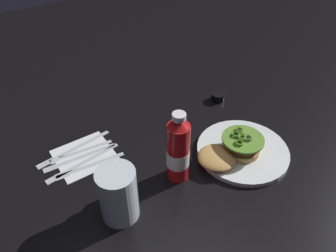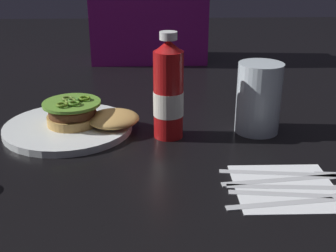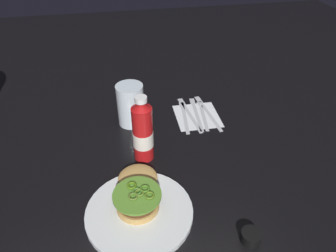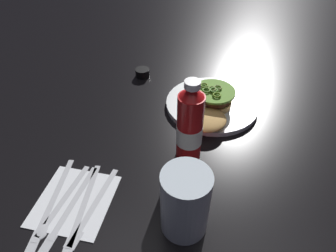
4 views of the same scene
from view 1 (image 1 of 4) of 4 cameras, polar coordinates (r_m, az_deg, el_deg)
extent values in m
plane|color=black|center=(0.85, 7.23, -8.72)|extent=(3.00, 3.00, 0.00)
cylinder|color=white|center=(0.92, 13.11, -4.28)|extent=(0.25, 0.25, 0.01)
cylinder|color=tan|center=(0.90, 12.88, -3.89)|extent=(0.10, 0.10, 0.02)
cylinder|color=#512D19|center=(0.89, 13.03, -3.10)|extent=(0.09, 0.09, 0.02)
cylinder|color=red|center=(0.89, 13.14, -2.58)|extent=(0.09, 0.09, 0.01)
cylinder|color=#598C2D|center=(0.88, 13.19, -2.29)|extent=(0.11, 0.11, 0.01)
torus|color=#427824|center=(0.87, 13.03, -2.04)|extent=(0.02, 0.02, 0.01)
torus|color=#587523|center=(0.88, 13.04, -1.75)|extent=(0.02, 0.02, 0.01)
torus|color=#587228|center=(0.88, 14.05, -2.01)|extent=(0.02, 0.02, 0.01)
torus|color=#4F7A15|center=(0.86, 12.73, -3.08)|extent=(0.02, 0.02, 0.01)
torus|color=#56781D|center=(0.90, 12.58, -0.68)|extent=(0.02, 0.02, 0.01)
torus|color=#477B1F|center=(0.88, 11.94, -1.48)|extent=(0.02, 0.02, 0.01)
ellipsoid|color=tan|center=(0.86, 8.68, -5.56)|extent=(0.10, 0.10, 0.03)
cylinder|color=red|center=(0.78, 1.79, -4.70)|extent=(0.06, 0.06, 0.17)
cone|color=red|center=(0.72, 1.94, 0.60)|extent=(0.05, 0.05, 0.02)
cylinder|color=white|center=(0.71, 1.97, 1.70)|extent=(0.03, 0.03, 0.01)
cylinder|color=white|center=(0.80, 1.77, -5.52)|extent=(0.06, 0.06, 0.05)
cylinder|color=silver|center=(0.73, -8.85, -11.93)|extent=(0.09, 0.09, 0.14)
cylinder|color=black|center=(1.10, 8.87, 5.16)|extent=(0.04, 0.04, 0.03)
cube|color=white|center=(0.92, -14.61, -5.10)|extent=(0.15, 0.15, 0.00)
cube|color=silver|center=(0.95, -15.66, -3.40)|extent=(0.20, 0.03, 0.00)
cube|color=silver|center=(0.93, -20.14, -5.65)|extent=(0.08, 0.03, 0.00)
cube|color=silver|center=(0.93, -15.16, -4.16)|extent=(0.18, 0.03, 0.00)
ellipsoid|color=silver|center=(0.93, -19.48, -5.55)|extent=(0.04, 0.03, 0.00)
cube|color=silver|center=(0.92, -14.65, -4.96)|extent=(0.18, 0.03, 0.00)
cube|color=silver|center=(0.91, -18.99, -6.52)|extent=(0.08, 0.02, 0.00)
cube|color=silver|center=(0.90, -14.11, -5.78)|extent=(0.19, 0.03, 0.00)
cube|color=silver|center=(0.89, -18.62, -8.12)|extent=(0.08, 0.03, 0.00)
cube|color=silver|center=(0.89, -13.56, -6.63)|extent=(0.19, 0.03, 0.00)
cube|color=silver|center=(0.88, -18.39, -8.23)|extent=(0.04, 0.03, 0.00)
camera|label=2|loc=(1.30, -19.33, 24.84)|focal=46.18mm
camera|label=3|loc=(1.08, 40.66, 30.88)|focal=33.05mm
camera|label=4|loc=(0.44, -51.02, 7.92)|focal=31.71mm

